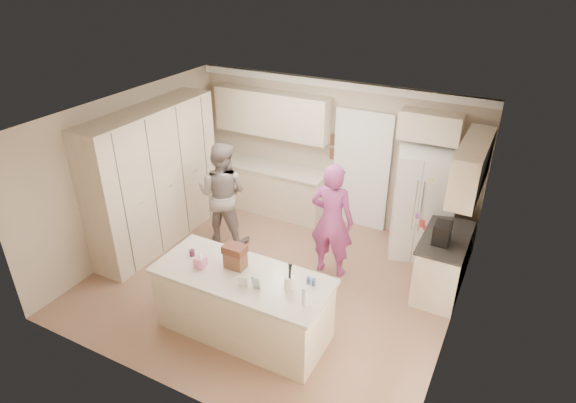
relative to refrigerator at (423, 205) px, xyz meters
The scene contains 41 objects.
floor 2.70m from the refrigerator, 133.70° to the right, with size 5.20×4.60×0.02m, color #8B644E.
ceiling 3.06m from the refrigerator, 133.70° to the right, with size 5.20×4.60×0.02m, color white.
wall_back 1.86m from the refrigerator, 164.83° to the left, with size 5.20×0.02×2.60m, color #BCAA91.
wall_front 4.52m from the refrigerator, 112.93° to the right, with size 5.20×0.02×2.60m, color #BCAA91.
wall_left 4.75m from the refrigerator, 157.19° to the right, with size 0.02×4.60×2.60m, color #BCAA91.
wall_right 2.06m from the refrigerator, 64.96° to the right, with size 0.02×4.60×2.60m, color #BCAA91.
crown_back 2.43m from the refrigerator, 166.36° to the left, with size 5.20×0.08×0.12m, color white.
pantry_bank 4.38m from the refrigerator, 158.04° to the right, with size 0.60×2.60×2.35m, color beige.
back_base_cab 2.94m from the refrigerator, behind, with size 2.20×0.60×0.88m, color beige.
back_countertop 2.91m from the refrigerator, behind, with size 2.24×0.63×0.04m, color beige.
back_upper_cab 3.08m from the refrigerator, behind, with size 2.20×0.35×0.80m, color beige.
doorway_opening 1.29m from the refrigerator, 159.69° to the left, with size 0.90×0.06×2.10m, color black.
doorway_casing 1.28m from the refrigerator, 161.17° to the left, with size 1.02×0.03×2.22m, color white.
wall_frame_upper 1.90m from the refrigerator, 165.90° to the left, with size 0.15×0.02×0.20m, color brown.
wall_frame_lower 1.83m from the refrigerator, 165.90° to the left, with size 0.15×0.02×0.20m, color brown.
refrigerator is the anchor object (origin of this frame).
fridge_seam 0.35m from the refrigerator, 90.00° to the right, with size 0.01×0.02×1.78m, color gray.
fridge_dispenser 0.49m from the refrigerator, 121.08° to the right, with size 0.22×0.03×0.35m, color black.
fridge_handle_l 0.40m from the refrigerator, 97.70° to the right, with size 0.02×0.02×0.85m, color silver.
fridge_handle_r 0.40m from the refrigerator, 82.30° to the right, with size 0.02×0.02×0.85m, color silver.
over_fridge_cab 1.24m from the refrigerator, 109.55° to the left, with size 0.95×0.35×0.45m, color beige.
right_base_cab 1.10m from the refrigerator, 56.77° to the right, with size 0.60×1.20×0.88m, color beige.
right_countertop 0.99m from the refrigerator, 57.25° to the right, with size 0.63×1.24×0.04m, color #2D2B28.
right_upper_cab 1.40m from the refrigerator, 43.37° to the right, with size 0.35×1.50×0.70m, color beige.
coffee_maker 1.16m from the refrigerator, 64.35° to the right, with size 0.22×0.28×0.30m, color black.
island_base 3.35m from the refrigerator, 117.89° to the right, with size 2.20×0.90×0.88m, color beige.
island_top 3.32m from the refrigerator, 117.89° to the right, with size 2.28×0.96×0.05m, color beige.
utensil_crock 3.02m from the refrigerator, 107.38° to the right, with size 0.13×0.13×0.15m, color white.
tissue_box 3.69m from the refrigerator, 124.72° to the right, with size 0.13×0.13×0.14m, color pink.
tissue_plume 3.70m from the refrigerator, 124.72° to the right, with size 0.08×0.08×0.08m, color white.
dollhouse_body 3.31m from the refrigerator, 121.00° to the right, with size 0.26×0.18×0.22m, color brown.
dollhouse_roof 3.32m from the refrigerator, 121.00° to the right, with size 0.28×0.20×0.10m, color #592D1E.
jam_jar 3.72m from the refrigerator, 129.21° to the right, with size 0.07×0.07×0.09m, color #59263F.
greeting_card_a 3.44m from the refrigerator, 114.11° to the right, with size 0.12×0.01×0.16m, color white.
greeting_card_b 3.33m from the refrigerator, 112.11° to the right, with size 0.12×0.01×0.16m, color silver.
water_bottle 3.15m from the refrigerator, 101.06° to the right, with size 0.07×0.07×0.24m, color silver.
shaker_salt 2.81m from the refrigerator, 105.11° to the right, with size 0.05×0.05×0.09m, color #345593.
shaker_pepper 2.80m from the refrigerator, 103.73° to the right, with size 0.05×0.05×0.09m, color #345593.
teen_boy 3.27m from the refrigerator, 159.22° to the right, with size 0.88×0.68×1.80m, color gray.
teen_girl 1.59m from the refrigerator, 132.59° to the right, with size 0.67×0.44×1.84m, color #AB4A92.
fridge_magnets 0.36m from the refrigerator, 90.00° to the right, with size 0.76×0.02×1.44m, color tan, non-canonical shape.
Camera 1 is at (2.97, -5.16, 4.53)m, focal length 30.00 mm.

